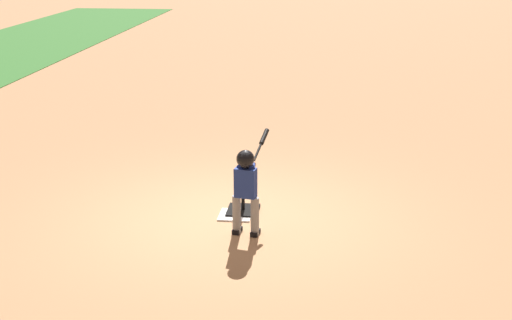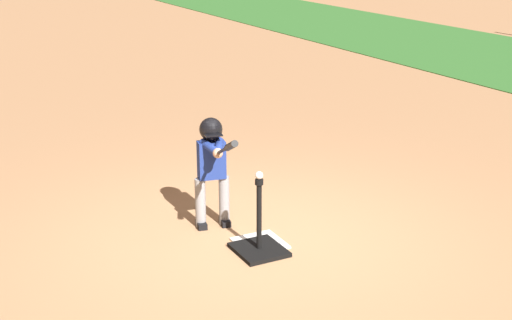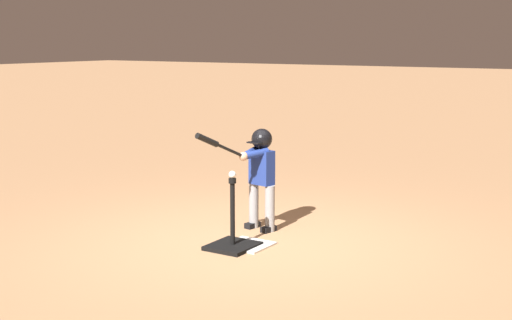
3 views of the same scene
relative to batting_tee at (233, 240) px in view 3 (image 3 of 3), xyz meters
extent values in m
plane|color=#AD7F56|center=(-0.23, 0.11, -0.09)|extent=(90.00, 90.00, 0.00)
cube|color=white|center=(-0.15, 0.09, -0.08)|extent=(0.45, 0.45, 0.02)
cube|color=black|center=(0.00, 0.00, -0.07)|extent=(0.48, 0.43, 0.04)
cylinder|color=black|center=(0.00, 0.00, 0.27)|extent=(0.05, 0.05, 0.63)
cylinder|color=black|center=(0.00, 0.00, 0.61)|extent=(0.08, 0.08, 0.05)
cylinder|color=gray|center=(-0.74, -0.01, 0.17)|extent=(0.13, 0.13, 0.51)
cube|color=black|center=(-0.72, -0.01, -0.06)|extent=(0.19, 0.12, 0.06)
cylinder|color=gray|center=(-0.79, -0.25, 0.17)|extent=(0.13, 0.13, 0.51)
cube|color=black|center=(-0.77, -0.25, -0.06)|extent=(0.19, 0.12, 0.06)
cube|color=navy|center=(-0.76, -0.13, 0.61)|extent=(0.19, 0.29, 0.38)
sphere|color=tan|center=(-0.76, -0.13, 0.91)|extent=(0.19, 0.19, 0.19)
sphere|color=black|center=(-0.76, -0.13, 0.93)|extent=(0.23, 0.23, 0.23)
cube|color=black|center=(-0.67, -0.15, 0.90)|extent=(0.15, 0.19, 0.01)
cylinder|color=navy|center=(-0.62, -0.11, 0.79)|extent=(0.31, 0.21, 0.11)
cylinder|color=navy|center=(-0.63, -0.20, 0.79)|extent=(0.31, 0.11, 0.11)
sphere|color=tan|center=(-0.49, -0.18, 0.77)|extent=(0.10, 0.10, 0.10)
cylinder|color=black|center=(-0.18, -0.25, 0.91)|extent=(0.64, 0.16, 0.31)
cylinder|color=black|center=(0.02, -0.29, 1.00)|extent=(0.30, 0.12, 0.17)
cylinder|color=black|center=(-0.50, -0.18, 0.76)|extent=(0.04, 0.05, 0.05)
sphere|color=white|center=(0.00, 0.00, 0.67)|extent=(0.07, 0.07, 0.07)
camera|label=1|loc=(-9.13, -1.13, 3.57)|focal=50.00mm
camera|label=2|loc=(5.34, -2.82, 2.82)|focal=50.00mm
camera|label=3|loc=(5.76, 3.90, 2.01)|focal=50.00mm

